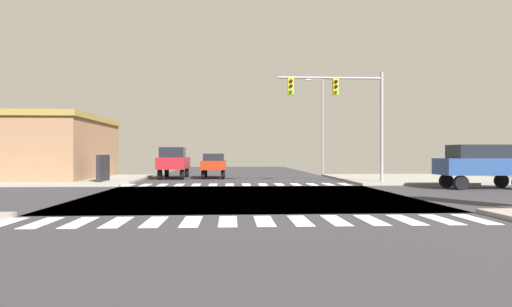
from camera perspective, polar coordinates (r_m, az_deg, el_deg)
ground at (r=19.66m, az=-1.26°, el=-5.54°), size 90.00×90.00×0.05m
sidewalk_corner_ne at (r=34.43m, az=20.22°, el=-3.02°), size 12.00×12.00×0.14m
sidewalk_corner_nw at (r=33.93m, az=-24.54°, el=-3.06°), size 12.00×12.00×0.14m
crosswalk_near at (r=12.40m, az=-1.28°, el=-8.62°), size 13.50×2.00×0.01m
crosswalk_far at (r=26.92m, az=-2.31°, el=-3.99°), size 13.50×2.00×0.01m
traffic_signal_mast at (r=28.31m, az=11.02°, el=6.61°), size 6.60×0.55×6.97m
street_lamp at (r=42.49m, az=8.23°, el=4.59°), size 1.78×0.32×8.98m
sedan_nearside_1 at (r=34.41m, az=-5.42°, el=-1.28°), size 1.80×4.30×1.88m
pickup_farside_1 at (r=34.23m, az=-10.47°, el=-1.00°), size 2.00×5.10×2.35m
suv_crossing_1 at (r=26.66m, az=26.92°, el=-1.04°), size 4.60×1.96×2.34m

